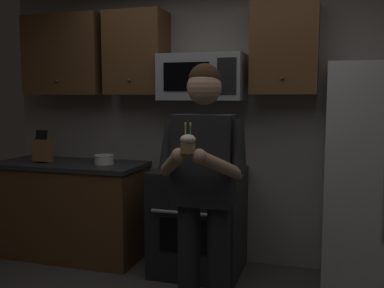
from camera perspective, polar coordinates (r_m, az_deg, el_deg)
wall_back at (r=4.11m, az=4.43°, el=2.69°), size 4.40×0.10×2.60m
oven_range at (r=3.92m, az=0.88°, el=-9.94°), size 0.76×0.70×0.93m
microwave at (r=3.88m, az=1.41°, el=8.69°), size 0.74×0.41×0.40m
cabinet_row_upper at (r=4.14m, az=-6.24°, el=11.70°), size 2.78×0.36×0.76m
counter_left at (r=4.46m, az=-15.46°, el=-8.15°), size 1.44×0.66×0.92m
knife_block at (r=4.46m, az=-18.85°, el=-0.75°), size 0.16×0.15×0.32m
bowl_large_white at (r=4.18m, az=-11.42°, el=-1.96°), size 0.19×0.19×0.09m
person at (r=2.80m, az=1.50°, el=-5.26°), size 0.60×0.48×1.76m
cupcake at (r=2.45m, az=-0.53°, el=0.10°), size 0.09×0.09×0.17m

